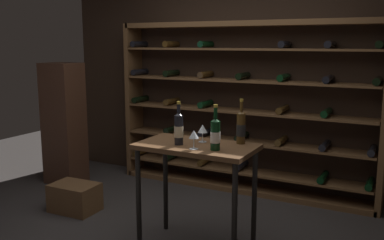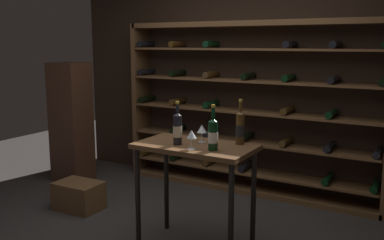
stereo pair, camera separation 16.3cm
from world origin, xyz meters
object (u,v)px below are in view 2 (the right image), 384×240
(wine_glass_stemmed_center, at_px, (192,135))
(wine_crate, at_px, (79,196))
(wine_glass_stemmed_right, at_px, (202,129))
(wine_rack, at_px, (247,109))
(wine_bottle_black_capsule, at_px, (178,128))
(wine_bottle_red_label, at_px, (213,134))
(tasting_table, at_px, (195,160))
(wine_bottle_green_slim, at_px, (240,127))
(display_cabinet, at_px, (71,123))

(wine_glass_stemmed_center, bearing_deg, wine_crate, 168.81)
(wine_crate, height_order, wine_glass_stemmed_right, wine_glass_stemmed_right)
(wine_rack, height_order, wine_glass_stemmed_right, wine_rack)
(wine_bottle_black_capsule, bearing_deg, wine_bottle_red_label, -4.37)
(wine_glass_stemmed_right, bearing_deg, wine_bottle_black_capsule, -127.61)
(tasting_table, relative_size, wine_crate, 2.03)
(wine_crate, distance_m, wine_glass_stemmed_center, 1.83)
(tasting_table, distance_m, wine_bottle_green_slim, 0.46)
(wine_bottle_green_slim, bearing_deg, wine_crate, -178.66)
(wine_crate, distance_m, wine_bottle_red_label, 1.97)
(wine_bottle_green_slim, xyz_separation_m, wine_glass_stemmed_center, (-0.26, -0.35, -0.03))
(wine_bottle_red_label, bearing_deg, wine_glass_stemmed_right, 136.51)
(wine_glass_stemmed_right, distance_m, wine_glass_stemmed_center, 0.26)
(wine_rack, distance_m, wine_glass_stemmed_center, 1.77)
(wine_glass_stemmed_right, bearing_deg, wine_bottle_red_label, -43.49)
(wine_rack, xyz_separation_m, wine_bottle_black_capsule, (0.10, -1.67, 0.07))
(tasting_table, bearing_deg, wine_glass_stemmed_center, -69.62)
(wine_rack, bearing_deg, wine_glass_stemmed_right, -81.31)
(wine_rack, bearing_deg, display_cabinet, -160.19)
(tasting_table, bearing_deg, wine_bottle_green_slim, 32.11)
(tasting_table, bearing_deg, wine_bottle_black_capsule, -149.16)
(wine_glass_stemmed_center, bearing_deg, tasting_table, 110.38)
(tasting_table, bearing_deg, wine_rack, 97.86)
(wine_bottle_green_slim, bearing_deg, tasting_table, -147.89)
(tasting_table, relative_size, display_cabinet, 0.65)
(wine_crate, relative_size, display_cabinet, 0.32)
(display_cabinet, distance_m, wine_bottle_green_slim, 2.71)
(wine_rack, xyz_separation_m, wine_bottle_red_label, (0.44, -1.69, 0.06))
(wine_bottle_red_label, bearing_deg, wine_rack, 104.50)
(wine_glass_stemmed_right, bearing_deg, wine_bottle_green_slim, 17.94)
(wine_bottle_black_capsule, relative_size, wine_bottle_green_slim, 0.96)
(wine_bottle_green_slim, relative_size, wine_bottle_red_label, 1.04)
(wine_bottle_green_slim, bearing_deg, wine_bottle_black_capsule, -148.25)
(wine_bottle_red_label, distance_m, wine_glass_stemmed_right, 0.29)
(wine_bottle_green_slim, xyz_separation_m, wine_bottle_red_label, (-0.10, -0.30, -0.01))
(display_cabinet, distance_m, wine_glass_stemmed_right, 2.44)
(tasting_table, relative_size, wine_bottle_red_label, 2.71)
(wine_bottle_black_capsule, bearing_deg, wine_glass_stemmed_center, -24.37)
(wine_crate, xyz_separation_m, wine_glass_stemmed_right, (1.52, -0.06, 0.88))
(wine_crate, height_order, wine_glass_stemmed_center, wine_glass_stemmed_center)
(display_cabinet, bearing_deg, wine_rack, 19.81)
(wine_rack, height_order, wine_bottle_black_capsule, wine_rack)
(wine_bottle_black_capsule, bearing_deg, wine_glass_stemmed_right, 52.39)
(wine_bottle_black_capsule, bearing_deg, display_cabinet, 157.06)
(wine_crate, xyz_separation_m, wine_bottle_red_label, (1.73, -0.25, 0.90))
(wine_rack, distance_m, wine_bottle_black_capsule, 1.67)
(display_cabinet, height_order, wine_glass_stemmed_center, display_cabinet)
(wine_glass_stemmed_right, bearing_deg, wine_glass_stemmed_center, -78.93)
(wine_bottle_black_capsule, distance_m, wine_glass_stemmed_right, 0.22)
(display_cabinet, xyz_separation_m, wine_bottle_red_label, (2.51, -0.94, 0.30))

